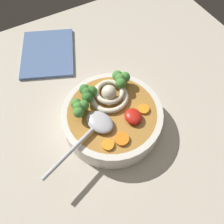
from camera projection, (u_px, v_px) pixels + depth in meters
table_slab at (118, 137)px, 55.45cm from camera, size 90.09×90.09×4.13cm
soup_bowl at (112, 118)px, 52.73cm from camera, size 21.23×21.23×5.06cm
noodle_pile at (109, 95)px, 51.59cm from camera, size 9.12×8.94×3.67cm
soup_spoon at (95, 127)px, 47.91cm from camera, size 9.31×17.28×1.60cm
chili_sauce_dollop at (133, 116)px, 49.10cm from camera, size 3.81×3.43×1.71cm
broccoli_floret_far at (79, 107)px, 48.69cm from camera, size 4.36×3.76×3.45cm
broccoli_floret_center at (121, 79)px, 52.40cm from camera, size 4.55×3.92×3.60cm
broccoli_floret_front at (88, 93)px, 50.54cm from camera, size 4.40×3.78×3.48cm
carrot_slice_extra_a at (94, 91)px, 53.18cm from camera, size 2.63×2.63×0.41cm
carrot_slice_beside_chili at (143, 109)px, 50.69cm from camera, size 2.35×2.35×0.57cm
carrot_slice_beside_noodles at (122, 139)px, 47.05cm from camera, size 2.87×2.87×0.62cm
carrot_slice_rear at (108, 145)px, 46.45cm from camera, size 2.33×2.33×0.55cm
folded_napkin at (48, 53)px, 66.04cm from camera, size 21.16×19.21×0.80cm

